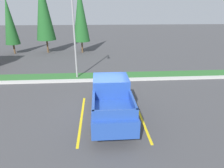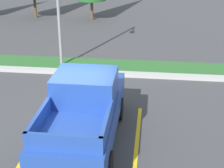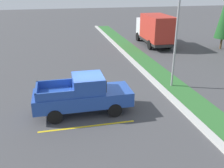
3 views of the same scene
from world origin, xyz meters
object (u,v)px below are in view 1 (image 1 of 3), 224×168
at_px(cypress_tree_leftmost, 9,21).
at_px(cypress_tree_left_inner, 43,9).
at_px(pickup_truck_main, 111,98).
at_px(street_light, 74,28).
at_px(cypress_tree_center, 80,14).

bearing_deg(cypress_tree_leftmost, cypress_tree_left_inner, 4.77).
height_order(pickup_truck_main, street_light, street_light).
bearing_deg(cypress_tree_leftmost, pickup_truck_main, -55.64).
bearing_deg(cypress_tree_left_inner, cypress_tree_center, -3.32).
distance_m(cypress_tree_leftmost, cypress_tree_center, 8.42).
xyz_separation_m(pickup_truck_main, cypress_tree_center, (-2.60, 16.14, 3.63)).
xyz_separation_m(cypress_tree_leftmost, cypress_tree_center, (8.37, 0.08, 0.83)).
height_order(street_light, cypress_tree_left_inner, cypress_tree_left_inner).
height_order(street_light, cypress_tree_leftmost, street_light).
bearing_deg(street_light, cypress_tree_center, 91.40).
relative_size(street_light, cypress_tree_left_inner, 0.76).
bearing_deg(cypress_tree_leftmost, cypress_tree_center, 0.55).
xyz_separation_m(pickup_truck_main, cypress_tree_leftmost, (-10.98, 16.06, 2.80)).
bearing_deg(street_light, pickup_truck_main, -68.99).
height_order(pickup_truck_main, cypress_tree_left_inner, cypress_tree_left_inner).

